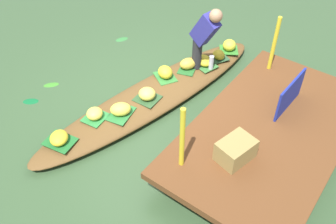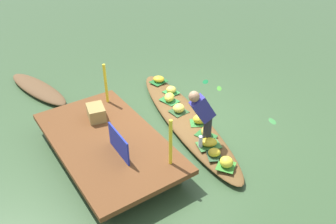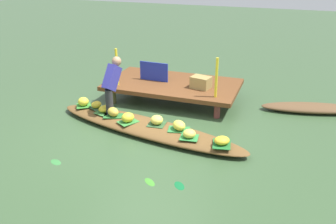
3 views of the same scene
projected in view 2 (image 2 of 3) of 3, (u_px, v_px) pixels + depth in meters
canal_water at (185, 123)px, 7.66m from camera, size 40.00×40.00×0.00m
dock_platform at (107, 142)px, 6.51m from camera, size 3.20×1.80×0.44m
vendor_boat at (186, 120)px, 7.61m from camera, size 4.45×1.64×0.19m
moored_boat at (38, 89)px, 8.75m from camera, size 2.36×1.09×0.18m
leaf_mat_0 at (159, 82)px, 8.84m from camera, size 0.38×0.45×0.01m
banana_bunch_0 at (159, 79)px, 8.80m from camera, size 0.38×0.37×0.15m
leaf_mat_1 at (169, 101)px, 8.07m from camera, size 0.47×0.37×0.01m
banana_bunch_1 at (169, 97)px, 8.02m from camera, size 0.37×0.37×0.18m
leaf_mat_2 at (214, 156)px, 6.46m from camera, size 0.41×0.38×0.01m
banana_bunch_2 at (214, 152)px, 6.42m from camera, size 0.28×0.30×0.15m
leaf_mat_3 at (199, 123)px, 7.33m from camera, size 0.45×0.48×0.01m
banana_bunch_3 at (199, 119)px, 7.28m from camera, size 0.33×0.35×0.19m
leaf_mat_4 at (179, 112)px, 7.69m from camera, size 0.36×0.37×0.01m
banana_bunch_4 at (179, 108)px, 7.64m from camera, size 0.35×0.36×0.18m
leaf_mat_5 at (171, 92)px, 8.38m from camera, size 0.37×0.34×0.01m
banana_bunch_5 at (171, 90)px, 8.34m from camera, size 0.30×0.29×0.16m
leaf_mat_6 at (206, 135)px, 6.97m from camera, size 0.46×0.38×0.01m
banana_bunch_6 at (206, 132)px, 6.91m from camera, size 0.35×0.32×0.19m
leaf_mat_7 at (209, 145)px, 6.72m from camera, size 0.42×0.51×0.01m
banana_bunch_7 at (209, 142)px, 6.68m from camera, size 0.37×0.39×0.14m
leaf_mat_8 at (226, 166)px, 6.22m from camera, size 0.44×0.44×0.01m
banana_bunch_8 at (226, 162)px, 6.16m from camera, size 0.29×0.28×0.20m
vendor_person at (203, 113)px, 6.42m from camera, size 0.27×0.55×1.18m
water_bottle at (201, 142)px, 6.60m from camera, size 0.08×0.08×0.26m
market_banner at (119, 143)px, 6.00m from camera, size 0.74×0.06×0.47m
railing_post_west at (171, 143)px, 5.69m from camera, size 0.06×0.06×0.89m
railing_post_east at (106, 84)px, 7.34m from camera, size 0.06×0.06×0.89m
produce_crate at (96, 113)px, 6.97m from camera, size 0.50×0.41×0.28m
drifting_plant_0 at (272, 121)px, 7.72m from camera, size 0.29×0.23×0.01m
drifting_plant_1 at (205, 82)px, 9.23m from camera, size 0.27×0.28×0.01m
drifting_plant_2 at (219, 88)px, 8.94m from camera, size 0.27×0.26×0.01m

